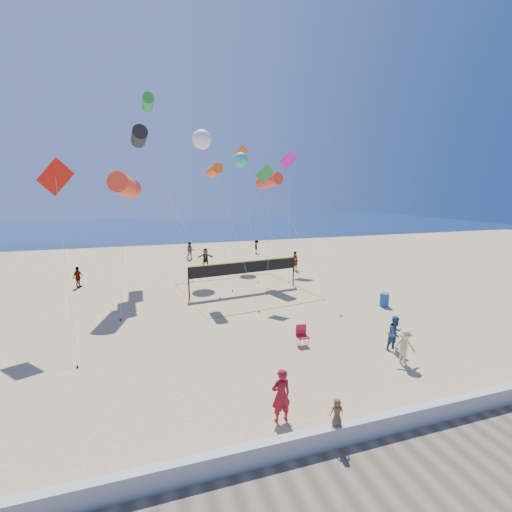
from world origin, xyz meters
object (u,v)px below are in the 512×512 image
object	(u,v)px
trash_barrel	(384,300)
volleyball_net	(245,271)
woman	(281,395)
camp_chair	(302,334)

from	to	relation	value
trash_barrel	volleyball_net	size ratio (longest dim) A/B	0.09
woman	trash_barrel	world-z (taller)	woman
camp_chair	trash_barrel	bearing A→B (deg)	27.93
woman	volleyball_net	xyz separation A→B (m)	(2.75, 14.02, 0.63)
woman	trash_barrel	bearing A→B (deg)	-146.47
volleyball_net	trash_barrel	bearing A→B (deg)	-45.52
woman	volleyball_net	bearing A→B (deg)	-106.38
woman	volleyball_net	world-z (taller)	volleyball_net
camp_chair	woman	bearing A→B (deg)	-118.94
camp_chair	volleyball_net	world-z (taller)	volleyball_net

